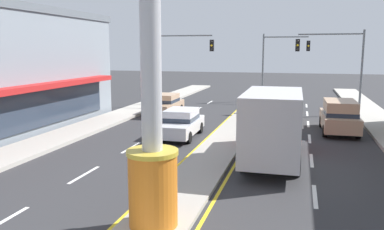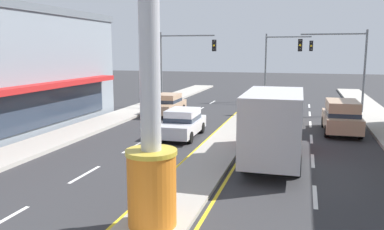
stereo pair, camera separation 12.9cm
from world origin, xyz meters
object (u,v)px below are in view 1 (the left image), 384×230
Objects in this scene: traffic_light_median_far at (280,56)px; box_truck_near_right_lane at (274,123)px; sedan_far_left_oncoming at (283,110)px; traffic_light_left_side at (178,56)px; suv_far_right_lane at (339,116)px; traffic_light_right_side at (337,57)px; sedan_mid_left_lane at (165,104)px; district_sign at (151,65)px; sedan_near_left_lane at (181,123)px.

box_truck_near_right_lane is at bearing -87.54° from traffic_light_median_far.
traffic_light_left_side is at bearing 151.30° from sedan_far_left_oncoming.
suv_far_right_lane is at bearing -72.61° from traffic_light_median_far.
traffic_light_right_side is at bearing 76.26° from box_truck_near_right_lane.
box_truck_near_right_lane reaches higher than sedan_mid_left_lane.
traffic_light_median_far reaches higher than sedan_far_left_oncoming.
traffic_light_left_side is 1.44× the size of sedan_mid_left_lane.
sedan_far_left_oncoming is (-3.30, 2.89, -0.20)m from suv_far_right_lane.
suv_far_right_lane is (4.17, -13.31, -3.21)m from traffic_light_median_far.
district_sign is 1.90× the size of sedan_near_left_lane.
traffic_light_median_far reaches higher than sedan_near_left_lane.
sedan_near_left_lane is (-8.52, -3.47, -0.20)m from suv_far_right_lane.
traffic_light_median_far is 1.42× the size of sedan_far_left_oncoming.
traffic_light_median_far is 14.31m from suv_far_right_lane.
district_sign is 18.00m from sedan_far_left_oncoming.
suv_far_right_lane is 12.30m from sedan_mid_left_lane.
sedan_far_left_oncoming is (8.52, -0.52, 0.00)m from sedan_mid_left_lane.
traffic_light_left_side is at bearing 120.55° from box_truck_near_right_lane.
traffic_light_median_far is 11.00m from sedan_far_left_oncoming.
district_sign is at bearing -93.58° from traffic_light_median_far.
sedan_near_left_lane is (-4.35, -16.78, -3.41)m from traffic_light_median_far.
traffic_light_median_far is at bearing 35.23° from traffic_light_left_side.
sedan_mid_left_lane is (0.28, -4.30, -3.46)m from traffic_light_left_side.
traffic_light_right_side is at bearing 51.37° from sedan_far_left_oncoming.
sedan_far_left_oncoming is (5.22, 6.36, 0.00)m from sedan_near_left_lane.
traffic_light_right_side reaches higher than suv_far_right_lane.
traffic_light_left_side is at bearing 178.44° from traffic_light_right_side.
traffic_light_left_side is 1.34× the size of suv_far_right_lane.
suv_far_right_lane is (-0.28, -7.37, -3.26)m from traffic_light_right_side.
sedan_near_left_lane and sedan_far_left_oncoming have the same top height.
suv_far_right_lane is (12.10, -7.71, -3.26)m from traffic_light_left_side.
traffic_light_left_side and traffic_light_median_far have the same top height.
traffic_light_left_side reaches higher than sedan_mid_left_lane.
sedan_mid_left_lane is (-12.10, -3.96, -3.46)m from traffic_light_right_side.
traffic_light_left_side is 1.00× the size of traffic_light_median_far.
sedan_near_left_lane is at bearing 103.25° from district_sign.
district_sign is 1.88× the size of sedan_far_left_oncoming.
suv_far_right_lane is at bearing -32.49° from traffic_light_left_side.
box_truck_near_right_lane is 1.60× the size of sedan_mid_left_lane.
district_sign reaches higher than traffic_light_right_side.
district_sign is at bearing -105.77° from traffic_light_right_side.
sedan_mid_left_lane is (-5.91, 17.96, -3.61)m from district_sign.
traffic_light_left_side is 0.90× the size of box_truck_near_right_lane.
box_truck_near_right_lane is 6.50m from sedan_near_left_lane.
traffic_light_median_far is 1.44× the size of sedan_mid_left_lane.
district_sign is at bearing -74.46° from traffic_light_left_side.
traffic_light_left_side is at bearing 147.51° from suv_far_right_lane.
sedan_mid_left_lane and sedan_far_left_oncoming have the same top height.
traffic_light_left_side is (-6.19, 22.26, -0.15)m from district_sign.
traffic_light_right_side is at bearing 87.79° from suv_far_right_lane.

